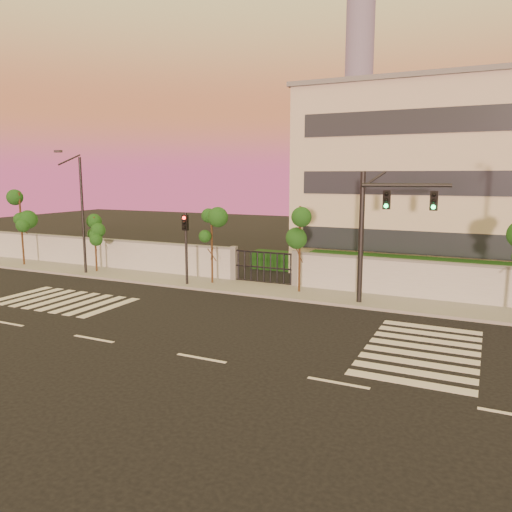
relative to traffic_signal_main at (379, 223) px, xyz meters
The scene contains 14 objects.
ground 11.41m from the traffic_signal_main, 112.65° to the right, with size 120.00×120.00×0.00m, color black.
sidewalk 5.84m from the traffic_signal_main, behind, with size 60.00×3.00×0.15m, color gray.
perimeter_wall 5.52m from the traffic_signal_main, 151.07° to the left, with size 60.00×0.36×2.20m.
hedge_row 6.66m from the traffic_signal_main, 120.60° to the left, with size 41.00×4.25×1.80m.
institutional_building 13.29m from the traffic_signal_main, 68.05° to the left, with size 24.40×12.40×12.25m.
distant_skyscraper 284.82m from the traffic_signal_main, 104.34° to the left, with size 16.00×16.00×118.00m.
road_markings 9.28m from the traffic_signal_main, 133.18° to the right, with size 57.00×7.62×0.02m.
street_tree_a 25.08m from the traffic_signal_main, behind, with size 1.62×1.29×5.27m.
street_tree_b 18.64m from the traffic_signal_main, behind, with size 1.51×1.20×3.76m.
street_tree_c 9.88m from the traffic_signal_main, behind, with size 1.47×1.17×4.35m.
street_tree_d 4.47m from the traffic_signal_main, 168.63° to the left, with size 1.49×1.19×4.83m.
traffic_signal_main is the anchor object (origin of this frame).
traffic_signal_secondary 11.08m from the traffic_signal_main, behind, with size 0.34×0.33×4.34m.
streetlight_west 18.90m from the traffic_signal_main, behind, with size 0.47×1.91×7.94m.
Camera 1 is at (8.99, -14.47, 6.44)m, focal length 35.00 mm.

